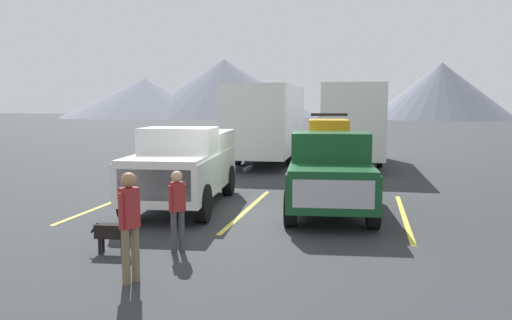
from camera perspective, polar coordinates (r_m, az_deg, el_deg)
name	(u,v)px	position (r m, az deg, el deg)	size (l,w,h in m)	color
ground_plane	(245,212)	(13.23, -1.21, -5.78)	(240.00, 240.00, 0.00)	#2D3033
pickup_truck_a	(185,164)	(14.00, -7.92, -0.42)	(2.54, 5.50, 2.16)	white
pickup_truck_b	(329,166)	(13.52, 8.18, -0.65)	(2.56, 5.51, 2.51)	#144723
lot_stripe_a	(110,203)	(14.92, -15.98, -4.63)	(0.12, 5.50, 0.01)	gold
lot_stripe_b	(248,209)	(13.52, -0.90, -5.50)	(0.12, 5.50, 0.01)	gold
lot_stripe_c	(404,216)	(13.22, 16.21, -6.03)	(0.12, 5.50, 0.01)	gold
camper_trailer_a	(267,119)	(23.70, 1.29, 4.55)	(2.80, 8.96, 3.88)	white
camper_trailer_b	(354,120)	(23.74, 10.85, 4.46)	(2.71, 9.13, 3.90)	white
person_a	(177,205)	(9.66, -8.79, -5.03)	(0.29, 0.29, 1.53)	#3F3F42
person_b	(130,220)	(8.11, -13.94, -6.49)	(0.30, 0.35, 1.73)	#726047
dog	(118,230)	(9.87, -15.13, -7.59)	(0.90, 0.31, 0.66)	black
mountain_ridge	(318,90)	(103.36, 6.94, 7.79)	(133.79, 44.01, 12.29)	slate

